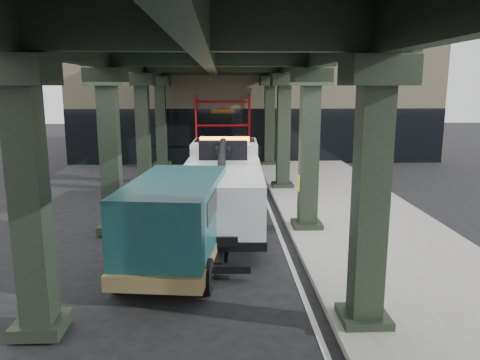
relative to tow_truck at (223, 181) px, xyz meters
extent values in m
plane|color=black|center=(0.02, -3.24, -1.36)|extent=(90.00, 90.00, 0.00)
cube|color=gray|center=(4.52, -1.24, -1.29)|extent=(5.00, 40.00, 0.15)
cube|color=silver|center=(1.72, -1.24, -1.36)|extent=(0.12, 38.00, 0.01)
cube|color=black|center=(2.62, -7.24, 1.14)|extent=(0.55, 0.55, 5.00)
cube|color=black|center=(2.62, -7.24, 3.39)|extent=(1.10, 1.10, 0.50)
cube|color=black|center=(2.62, -7.24, -1.18)|extent=(0.90, 0.90, 0.24)
cube|color=black|center=(2.62, -1.24, 1.14)|extent=(0.55, 0.55, 5.00)
cube|color=black|center=(2.62, -1.24, 3.39)|extent=(1.10, 1.10, 0.50)
cube|color=black|center=(2.62, -1.24, -1.18)|extent=(0.90, 0.90, 0.24)
cube|color=black|center=(2.62, 4.76, 1.14)|extent=(0.55, 0.55, 5.00)
cube|color=black|center=(2.62, 4.76, 3.39)|extent=(1.10, 1.10, 0.50)
cube|color=black|center=(2.62, 4.76, -1.18)|extent=(0.90, 0.90, 0.24)
cube|color=black|center=(2.62, 10.76, 1.14)|extent=(0.55, 0.55, 5.00)
cube|color=black|center=(2.62, 10.76, 3.39)|extent=(1.10, 1.10, 0.50)
cube|color=black|center=(2.62, 10.76, -1.18)|extent=(0.90, 0.90, 0.24)
cube|color=black|center=(-3.38, -7.24, 1.14)|extent=(0.55, 0.55, 5.00)
cube|color=black|center=(-3.38, -7.24, 3.39)|extent=(1.10, 1.10, 0.50)
cube|color=black|center=(-3.38, -7.24, -1.18)|extent=(0.90, 0.90, 0.24)
cube|color=black|center=(-3.38, -1.24, 1.14)|extent=(0.55, 0.55, 5.00)
cube|color=black|center=(-3.38, -1.24, 3.39)|extent=(1.10, 1.10, 0.50)
cube|color=black|center=(-3.38, -1.24, -1.18)|extent=(0.90, 0.90, 0.24)
cube|color=black|center=(-3.38, 4.76, 1.14)|extent=(0.55, 0.55, 5.00)
cube|color=black|center=(-3.38, 4.76, 3.39)|extent=(1.10, 1.10, 0.50)
cube|color=black|center=(-3.38, 4.76, -1.18)|extent=(0.90, 0.90, 0.24)
cube|color=black|center=(-3.38, 10.76, 1.14)|extent=(0.55, 0.55, 5.00)
cube|color=black|center=(-3.38, 10.76, 3.39)|extent=(1.10, 1.10, 0.50)
cube|color=black|center=(-3.38, 10.76, -1.18)|extent=(0.90, 0.90, 0.24)
cube|color=black|center=(2.62, -1.24, 4.19)|extent=(0.35, 32.00, 1.10)
cube|color=black|center=(-3.38, -1.24, 4.19)|extent=(0.35, 32.00, 1.10)
cube|color=black|center=(-0.38, -1.24, 4.19)|extent=(0.35, 32.00, 1.10)
cube|color=black|center=(-0.38, -1.24, 4.89)|extent=(7.40, 32.00, 0.30)
cube|color=#C6B793|center=(2.02, 16.76, 2.64)|extent=(22.00, 10.00, 8.00)
cylinder|color=red|center=(-1.48, 11.66, 0.64)|extent=(0.08, 0.08, 4.00)
cylinder|color=red|center=(-1.48, 10.86, 0.64)|extent=(0.08, 0.08, 4.00)
cylinder|color=red|center=(1.52, 11.66, 0.64)|extent=(0.08, 0.08, 4.00)
cylinder|color=red|center=(1.52, 10.86, 0.64)|extent=(0.08, 0.08, 4.00)
cylinder|color=red|center=(0.02, 11.66, -0.36)|extent=(3.00, 0.08, 0.08)
cylinder|color=red|center=(0.02, 11.66, 0.94)|extent=(3.00, 0.08, 0.08)
cylinder|color=red|center=(0.02, 11.66, 2.24)|extent=(3.00, 0.08, 0.08)
cube|color=black|center=(-0.02, -0.52, -0.66)|extent=(1.29, 7.59, 0.25)
cube|color=white|center=(0.08, 2.04, 0.20)|extent=(2.46, 2.51, 1.81)
cube|color=white|center=(0.12, 3.10, -0.30)|extent=(2.39, 0.79, 0.91)
cube|color=black|center=(0.09, 2.30, 0.70)|extent=(2.26, 1.39, 0.86)
cube|color=white|center=(-0.06, -1.68, 0.00)|extent=(2.61, 5.13, 1.41)
cube|color=orange|center=(0.07, 1.84, 1.21)|extent=(1.82, 0.35, 0.16)
cube|color=black|center=(0.01, 0.33, 1.01)|extent=(1.63, 0.66, 0.60)
cylinder|color=black|center=(-0.06, -1.48, 0.76)|extent=(0.37, 3.53, 1.35)
cube|color=black|center=(-0.16, -4.25, -1.01)|extent=(0.35, 1.42, 0.18)
cube|color=black|center=(-0.19, -4.96, -1.06)|extent=(1.62, 0.31, 0.18)
cylinder|color=black|center=(-1.02, 2.39, -0.81)|extent=(0.39, 1.12, 1.11)
cylinder|color=silver|center=(-1.02, 2.39, -0.81)|extent=(0.42, 0.62, 0.61)
cylinder|color=black|center=(1.20, 2.30, -0.81)|extent=(0.39, 1.12, 1.11)
cylinder|color=silver|center=(1.20, 2.30, -0.81)|extent=(0.42, 0.62, 0.61)
cylinder|color=black|center=(-1.14, -0.94, -0.81)|extent=(0.39, 1.12, 1.11)
cylinder|color=silver|center=(-1.14, -0.94, -0.81)|extent=(0.42, 0.62, 0.61)
cylinder|color=black|center=(1.07, -1.02, -0.81)|extent=(0.39, 1.12, 1.11)
cylinder|color=silver|center=(1.07, -1.02, -0.81)|extent=(0.42, 0.62, 0.61)
cylinder|color=black|center=(-1.19, -2.24, -0.81)|extent=(0.39, 1.12, 1.11)
cylinder|color=silver|center=(-1.19, -2.24, -0.81)|extent=(0.42, 0.62, 0.61)
cylinder|color=black|center=(1.02, -2.33, -0.81)|extent=(0.39, 1.12, 1.11)
cylinder|color=silver|center=(1.02, -2.33, -0.81)|extent=(0.42, 0.62, 0.61)
cube|color=#123D40|center=(-0.87, -1.49, -0.44)|extent=(2.10, 1.30, 0.87)
cube|color=#123D40|center=(-1.20, -4.13, -0.06)|extent=(2.54, 4.56, 1.88)
cube|color=olive|center=(-1.15, -3.74, -0.83)|extent=(2.71, 5.62, 0.34)
cube|color=black|center=(-0.92, -1.87, 0.33)|extent=(1.92, 0.64, 0.81)
cube|color=black|center=(-1.16, -3.84, 0.43)|extent=(2.47, 3.70, 0.53)
cube|color=silver|center=(-0.81, -0.98, -0.83)|extent=(1.93, 0.35, 0.29)
cylinder|color=black|center=(-1.84, -1.42, -0.96)|extent=(0.37, 0.84, 0.81)
cylinder|color=silver|center=(-1.84, -1.42, -0.96)|extent=(0.36, 0.48, 0.45)
cylinder|color=black|center=(0.08, -1.66, -0.96)|extent=(0.37, 0.84, 0.81)
cylinder|color=silver|center=(0.08, -1.66, -0.96)|extent=(0.36, 0.48, 0.45)
cylinder|color=black|center=(-2.33, -5.45, -0.96)|extent=(0.37, 0.84, 0.81)
cylinder|color=silver|center=(-2.33, -5.45, -0.96)|extent=(0.36, 0.48, 0.45)
cylinder|color=black|center=(-0.41, -5.68, -0.96)|extent=(0.37, 0.84, 0.81)
cylinder|color=silver|center=(-0.41, -5.68, -0.96)|extent=(0.36, 0.48, 0.45)
camera|label=1|loc=(-0.03, -15.28, 3.14)|focal=35.00mm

